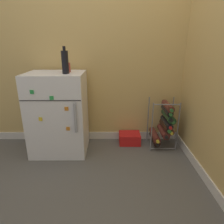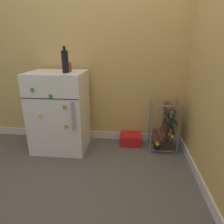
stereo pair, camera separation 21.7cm
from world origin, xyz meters
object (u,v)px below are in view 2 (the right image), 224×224
(wine_rack, at_px, (166,126))
(mini_fridge, at_px, (60,112))
(soda_box, at_px, (131,139))
(fridge_top_bottle, at_px, (65,61))
(fridge_top_cup, at_px, (68,67))

(wine_rack, bearing_deg, mini_fridge, -175.81)
(wine_rack, xyz_separation_m, soda_box, (-0.38, 0.06, -0.21))
(mini_fridge, bearing_deg, fridge_top_bottle, -30.08)
(mini_fridge, distance_m, soda_box, 0.88)
(soda_box, height_order, fridge_top_bottle, fridge_top_bottle)
(wine_rack, relative_size, fridge_top_cup, 6.07)
(mini_fridge, bearing_deg, wine_rack, 4.19)
(wine_rack, xyz_separation_m, fridge_top_cup, (-1.05, -0.05, 0.63))
(mini_fridge, xyz_separation_m, soda_box, (0.78, 0.15, -0.37))
(wine_rack, relative_size, soda_box, 2.26)
(wine_rack, height_order, fridge_top_cup, fridge_top_cup)
(soda_box, distance_m, fridge_top_cup, 1.09)
(mini_fridge, distance_m, wine_rack, 1.18)
(mini_fridge, xyz_separation_m, fridge_top_bottle, (0.13, -0.07, 0.54))
(mini_fridge, bearing_deg, soda_box, 10.67)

